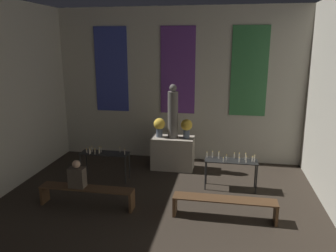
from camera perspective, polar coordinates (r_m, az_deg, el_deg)
name	(u,v)px	position (r m, az deg, el deg)	size (l,w,h in m)	color
wall_back	(178,85)	(10.23, 1.76, 7.17)	(7.82, 0.16, 4.70)	#B2AD9E
altar	(173,153)	(9.72, 0.83, -4.71)	(1.23, 0.64, 0.96)	gray
statue	(173,113)	(9.40, 0.86, 2.27)	(0.30, 0.30, 1.56)	#5B5651
flower_vase_left	(159,126)	(9.55, -1.52, 0.09)	(0.33, 0.33, 0.56)	#4C5666
flower_vase_right	(187,127)	(9.43, 3.25, -0.12)	(0.33, 0.33, 0.56)	#4C5666
candle_rack_left	(104,156)	(9.05, -11.01, -5.17)	(1.31, 0.44, 0.96)	black
candle_rack_right	(231,164)	(8.48, 10.95, -6.50)	(1.31, 0.44, 0.96)	black
pew_back_left	(87,192)	(7.81, -13.95, -11.15)	(2.18, 0.36, 0.46)	#4C331E
pew_back_right	(224,204)	(7.20, 9.78, -13.19)	(2.18, 0.36, 0.46)	#4C331E
person_seated	(77,176)	(7.74, -15.56, -8.35)	(0.36, 0.24, 0.64)	#4C4238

